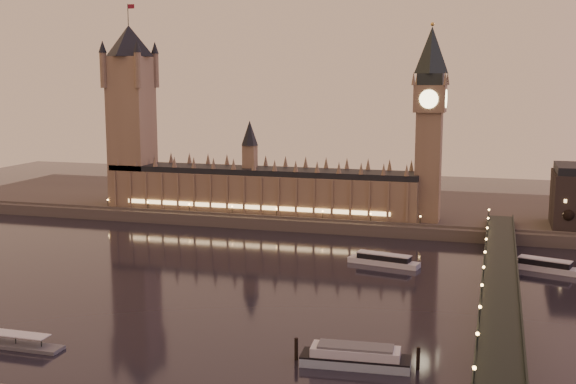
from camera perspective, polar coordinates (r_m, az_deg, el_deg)
name	(u,v)px	position (r m, az deg, el deg)	size (l,w,h in m)	color
ground	(259,285)	(290.16, -2.28, -7.35)	(700.00, 700.00, 0.00)	black
far_embankment	(393,210)	(439.95, 8.32, -1.40)	(560.00, 130.00, 6.00)	#423D35
palace_of_westminster	(260,185)	(410.32, -2.24, 0.59)	(180.00, 26.62, 52.00)	brown
victoria_tower	(131,105)	(438.23, -12.30, 6.72)	(31.68, 31.68, 118.00)	brown
big_ben	(430,112)	(386.81, 11.14, 6.21)	(17.68, 17.68, 104.00)	brown
westminster_bridge	(499,290)	(274.58, 16.31, -7.47)	(13.20, 260.00, 15.30)	black
bare_tree_0	(565,215)	(380.18, 21.07, -1.70)	(5.97, 5.97, 12.13)	black
cruise_boat_a	(384,260)	(322.42, 7.57, -5.34)	(32.63, 13.30, 5.10)	silver
cruise_boat_b	(545,266)	(328.86, 19.63, -5.49)	(29.52, 15.49, 5.30)	silver
moored_barge	(355,357)	(212.45, 5.35, -12.83)	(36.08, 11.13, 6.63)	#91A9B8
pontoon_pier	(5,342)	(243.24, -21.45, -10.99)	(38.28, 6.38, 10.21)	#595B5E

